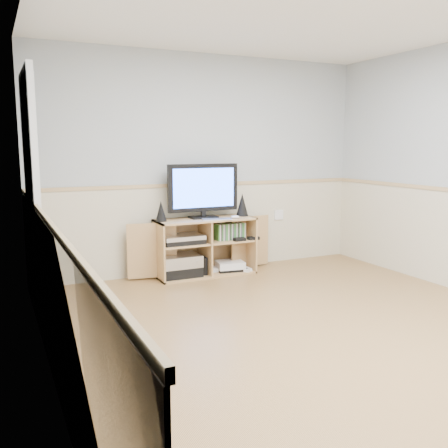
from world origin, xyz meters
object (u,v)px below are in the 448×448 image
at_px(monitor, 203,189).
at_px(game_consoles, 229,266).
at_px(keyboard, 217,219).
at_px(media_cabinet, 203,245).

distance_m(monitor, game_consoles, 0.96).
bearing_deg(keyboard, monitor, 129.19).
bearing_deg(media_cabinet, game_consoles, -12.50).
height_order(media_cabinet, keyboard, keyboard).
height_order(monitor, keyboard, monitor).
distance_m(media_cabinet, monitor, 0.65).
bearing_deg(game_consoles, monitor, 168.25).
relative_size(keyboard, game_consoles, 0.71).
bearing_deg(media_cabinet, monitor, -90.00).
relative_size(monitor, game_consoles, 1.82).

